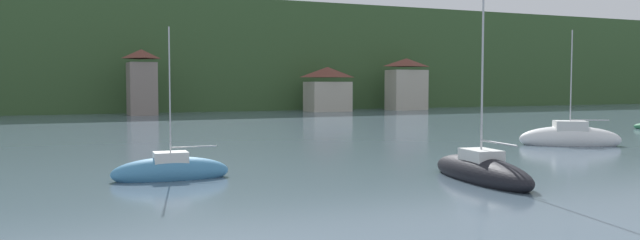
% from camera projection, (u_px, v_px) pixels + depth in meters
% --- Properties ---
extents(wooded_hillside, '(352.00, 68.17, 37.03)m').
position_uv_depth(wooded_hillside, '(81.00, 68.00, 124.07)').
color(wooded_hillside, '#38562D').
rests_on(wooded_hillside, ground_plane).
extents(shore_building_westcentral, '(3.81, 4.99, 9.06)m').
position_uv_depth(shore_building_westcentral, '(142.00, 83.00, 85.84)').
color(shore_building_westcentral, gray).
rests_on(shore_building_westcentral, ground_plane).
extents(shore_building_central, '(6.73, 4.86, 6.93)m').
position_uv_depth(shore_building_central, '(328.00, 90.00, 97.10)').
color(shore_building_central, '#BCB29E').
rests_on(shore_building_central, ground_plane).
extents(shore_building_eastcentral, '(6.36, 4.00, 8.47)m').
position_uv_depth(shore_building_eastcentral, '(406.00, 85.00, 102.32)').
color(shore_building_eastcentral, '#BCB29E').
rests_on(shore_building_eastcentral, ground_plane).
extents(sailboat_mid_7, '(2.86, 7.67, 10.06)m').
position_uv_depth(sailboat_mid_7, '(481.00, 172.00, 28.06)').
color(sailboat_mid_7, black).
rests_on(sailboat_mid_7, ground_plane).
extents(sailboat_mid_8, '(5.37, 1.78, 7.34)m').
position_uv_depth(sailboat_mid_8, '(171.00, 171.00, 28.48)').
color(sailboat_mid_8, teal).
rests_on(sailboat_mid_8, ground_plane).
extents(sailboat_mid_9, '(6.95, 5.48, 8.63)m').
position_uv_depth(sailboat_mid_9, '(570.00, 138.00, 44.06)').
color(sailboat_mid_9, white).
rests_on(sailboat_mid_9, ground_plane).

